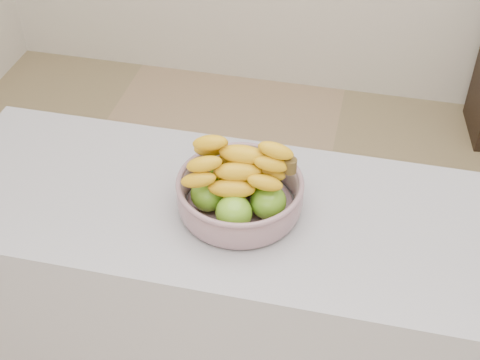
{
  "coord_description": "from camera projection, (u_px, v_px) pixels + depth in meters",
  "views": [
    {
      "loc": [
        0.14,
        -1.32,
        2.13
      ],
      "look_at": [
        -0.15,
        -0.04,
        1.0
      ],
      "focal_mm": 50.0,
      "sensor_mm": 36.0,
      "label": 1
    }
  ],
  "objects": [
    {
      "name": "fruit_bowl",
      "position": [
        240.0,
        190.0,
        1.75
      ],
      "size": [
        0.34,
        0.34,
        0.21
      ],
      "rotation": [
        0.0,
        0.0,
        0.04
      ],
      "color": "#8A96A6",
      "rests_on": "counter"
    },
    {
      "name": "counter",
      "position": [
        289.0,
        322.0,
        2.06
      ],
      "size": [
        2.0,
        0.6,
        0.9
      ],
      "primitive_type": "cube",
      "color": "#9999A1",
      "rests_on": "ground"
    }
  ]
}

